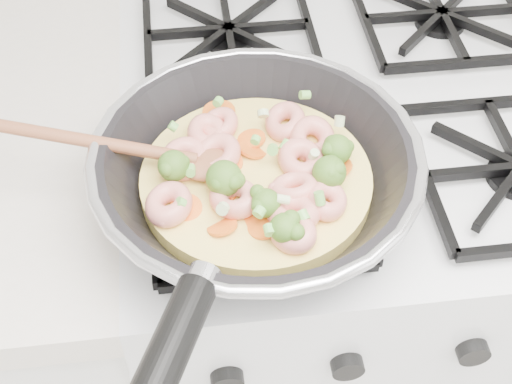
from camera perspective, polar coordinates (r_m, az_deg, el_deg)
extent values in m
cube|color=white|center=(1.26, 5.96, -8.49)|extent=(0.60, 0.60, 0.90)
cube|color=black|center=(0.92, 8.23, 7.56)|extent=(0.56, 0.56, 0.02)
torus|color=silver|center=(0.73, 0.00, 2.96)|extent=(0.35, 0.35, 0.01)
cylinder|color=black|center=(0.59, -7.64, -13.98)|extent=(0.10, 0.17, 0.04)
cylinder|color=#FFE56E|center=(0.75, 0.00, 0.86)|extent=(0.24, 0.24, 0.02)
ellipsoid|color=#935435|center=(0.74, -3.83, 2.19)|extent=(0.07, 0.06, 0.02)
cylinder|color=#935435|center=(0.76, -14.90, 4.24)|extent=(0.27, 0.08, 0.05)
torus|color=#E29786|center=(0.71, 5.63, -0.68)|extent=(0.07, 0.06, 0.03)
torus|color=#E29786|center=(0.79, 2.34, 5.59)|extent=(0.06, 0.06, 0.03)
torus|color=#E29786|center=(0.70, 2.95, -1.66)|extent=(0.07, 0.07, 0.03)
torus|color=#E29786|center=(0.72, 3.06, 0.26)|extent=(0.06, 0.06, 0.03)
torus|color=#E29786|center=(0.79, -2.94, 5.31)|extent=(0.07, 0.07, 0.03)
torus|color=#E29786|center=(0.75, -3.14, 2.88)|extent=(0.08, 0.08, 0.03)
torus|color=#E29786|center=(0.77, 4.48, 4.21)|extent=(0.08, 0.08, 0.03)
torus|color=#E29786|center=(0.78, -3.87, 4.62)|extent=(0.06, 0.05, 0.03)
torus|color=#E29786|center=(0.71, -1.70, -0.51)|extent=(0.08, 0.08, 0.03)
torus|color=#E29786|center=(0.68, 2.97, -3.27)|extent=(0.07, 0.07, 0.03)
torus|color=#E29786|center=(0.75, -5.71, 2.64)|extent=(0.08, 0.08, 0.03)
torus|color=#E29786|center=(0.71, -6.93, -0.96)|extent=(0.07, 0.07, 0.03)
torus|color=#E29786|center=(0.75, 3.62, 2.55)|extent=(0.08, 0.08, 0.03)
ellipsoid|color=#4E7B28|center=(0.72, 5.83, 1.55)|extent=(0.05, 0.05, 0.03)
ellipsoid|color=#4E7B28|center=(0.73, -6.57, 2.08)|extent=(0.04, 0.04, 0.03)
ellipsoid|color=#4E7B28|center=(0.75, 6.46, 3.39)|extent=(0.04, 0.04, 0.03)
ellipsoid|color=#4E7B28|center=(0.67, 2.27, -2.89)|extent=(0.04, 0.04, 0.03)
ellipsoid|color=#4E7B28|center=(0.69, 0.80, -0.89)|extent=(0.04, 0.04, 0.03)
ellipsoid|color=#4E7B28|center=(0.71, -2.54, 1.09)|extent=(0.05, 0.05, 0.04)
cylinder|color=orange|center=(0.71, 0.07, -1.92)|extent=(0.05, 0.05, 0.01)
cylinder|color=orange|center=(0.76, -2.18, 2.36)|extent=(0.03, 0.03, 0.01)
cylinder|color=orange|center=(0.78, -0.36, 4.24)|extent=(0.04, 0.04, 0.00)
cylinder|color=orange|center=(0.70, -2.70, -2.75)|extent=(0.04, 0.04, 0.01)
cylinder|color=orange|center=(0.71, 2.74, -1.91)|extent=(0.03, 0.03, 0.00)
cylinder|color=orange|center=(0.72, -5.56, -1.24)|extent=(0.04, 0.04, 0.01)
cylinder|color=orange|center=(0.73, 3.65, 0.21)|extent=(0.04, 0.04, 0.00)
cylinder|color=orange|center=(0.77, -0.32, 3.39)|extent=(0.05, 0.05, 0.01)
cylinder|color=orange|center=(0.70, 0.69, -2.72)|extent=(0.04, 0.04, 0.01)
cylinder|color=orange|center=(0.76, 6.72, 1.86)|extent=(0.03, 0.03, 0.01)
cylinder|color=orange|center=(0.77, 4.38, 3.22)|extent=(0.03, 0.03, 0.01)
cylinder|color=orange|center=(0.81, -2.83, 6.23)|extent=(0.05, 0.05, 0.01)
cylinder|color=orange|center=(0.73, -2.56, 0.06)|extent=(0.04, 0.04, 0.00)
cylinder|color=orange|center=(0.81, -3.03, 6.30)|extent=(0.04, 0.04, 0.01)
cylinder|color=#71C24D|center=(0.71, 5.62, 1.72)|extent=(0.01, 0.01, 0.01)
cylinder|color=#71C24D|center=(0.76, -6.60, 5.19)|extent=(0.01, 0.01, 0.01)
cylinder|color=#71C24D|center=(0.74, -0.04, 4.15)|extent=(0.01, 0.01, 0.01)
cylinder|color=beige|center=(0.77, 0.57, 6.25)|extent=(0.01, 0.01, 0.01)
cylinder|color=#71C24D|center=(0.80, 3.90, 7.70)|extent=(0.01, 0.01, 0.01)
cylinder|color=#71C24D|center=(0.80, -3.02, 7.15)|extent=(0.01, 0.01, 0.01)
cylinder|color=#71C24D|center=(0.68, 0.26, -1.60)|extent=(0.01, 0.01, 0.01)
cylinder|color=#71C24D|center=(0.70, -5.99, -0.84)|extent=(0.01, 0.01, 0.01)
cylinder|color=#71C24D|center=(0.68, 3.71, -1.93)|extent=(0.01, 0.01, 0.01)
cylinder|color=beige|center=(0.77, 6.64, 5.61)|extent=(0.01, 0.01, 0.01)
cylinder|color=#71C24D|center=(0.75, 2.30, 3.71)|extent=(0.01, 0.01, 0.01)
cylinder|color=beige|center=(0.69, 2.13, -0.58)|extent=(0.01, 0.01, 0.01)
cylinder|color=#71C24D|center=(0.69, 5.07, -0.49)|extent=(0.01, 0.01, 0.01)
cylinder|color=#71C24D|center=(0.73, -5.22, 1.71)|extent=(0.01, 0.01, 0.01)
cylinder|color=#71C24D|center=(0.67, 1.06, -3.04)|extent=(0.01, 0.01, 0.01)
cylinder|color=#71C24D|center=(0.74, 1.33, 3.39)|extent=(0.01, 0.01, 0.01)
cylinder|color=beige|center=(0.69, -2.65, -1.33)|extent=(0.01, 0.01, 0.01)
cylinder|color=beige|center=(0.74, 4.61, 2.98)|extent=(0.01, 0.01, 0.01)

